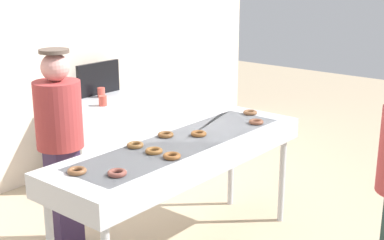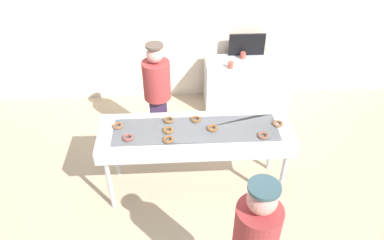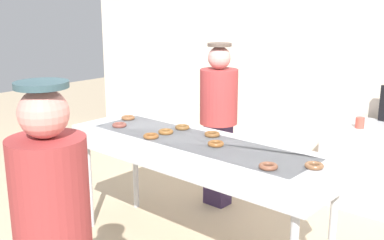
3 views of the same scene
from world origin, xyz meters
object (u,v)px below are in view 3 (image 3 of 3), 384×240
(chocolate_donut_5, at_px, (151,136))
(chocolate_donut_8, at_px, (268,166))
(paper_cup_1, at_px, (360,123))
(fryer_conveyor, at_px, (196,152))
(chocolate_donut_4, at_px, (182,127))
(chocolate_donut_1, at_px, (212,134))
(customer_waiting, at_px, (52,222))
(chocolate_donut_0, at_px, (128,118))
(chocolate_donut_3, at_px, (119,125))
(chocolate_donut_7, at_px, (216,144))
(worker_baker, at_px, (219,113))
(chocolate_donut_6, at_px, (314,166))
(chocolate_donut_2, at_px, (166,132))

(chocolate_donut_5, distance_m, chocolate_donut_8, 1.10)
(chocolate_donut_8, distance_m, paper_cup_1, 1.84)
(fryer_conveyor, bearing_deg, chocolate_donut_4, 149.61)
(chocolate_donut_1, xyz_separation_m, customer_waiting, (0.39, -1.75, -0.00))
(chocolate_donut_0, xyz_separation_m, chocolate_donut_3, (0.14, -0.23, 0.00))
(chocolate_donut_4, distance_m, customer_waiting, 1.89)
(chocolate_donut_5, distance_m, chocolate_donut_7, 0.56)
(chocolate_donut_3, distance_m, chocolate_donut_8, 1.56)
(chocolate_donut_4, bearing_deg, fryer_conveyor, -30.39)
(chocolate_donut_0, bearing_deg, worker_baker, 59.96)
(chocolate_donut_1, xyz_separation_m, chocolate_donut_7, (0.19, -0.18, 0.00))
(chocolate_donut_0, xyz_separation_m, chocolate_donut_6, (1.93, -0.06, 0.00))
(chocolate_donut_0, bearing_deg, chocolate_donut_2, -10.78)
(fryer_conveyor, relative_size, chocolate_donut_0, 18.14)
(chocolate_donut_1, height_order, chocolate_donut_4, same)
(chocolate_donut_2, bearing_deg, chocolate_donut_8, -8.22)
(paper_cup_1, bearing_deg, chocolate_donut_8, -86.33)
(chocolate_donut_3, height_order, paper_cup_1, chocolate_donut_3)
(chocolate_donut_1, bearing_deg, chocolate_donut_8, -24.96)
(fryer_conveyor, height_order, chocolate_donut_3, chocolate_donut_3)
(chocolate_donut_2, bearing_deg, chocolate_donut_1, 29.92)
(chocolate_donut_1, distance_m, chocolate_donut_8, 0.84)
(fryer_conveyor, relative_size, chocolate_donut_4, 18.14)
(chocolate_donut_0, relative_size, chocolate_donut_3, 1.00)
(chocolate_donut_3, xyz_separation_m, chocolate_donut_6, (1.78, 0.16, 0.00))
(chocolate_donut_4, xyz_separation_m, paper_cup_1, (0.98, 1.48, -0.08))
(fryer_conveyor, distance_m, worker_baker, 1.02)
(chocolate_donut_4, bearing_deg, paper_cup_1, 56.63)
(fryer_conveyor, relative_size, paper_cup_1, 21.63)
(fryer_conveyor, height_order, chocolate_donut_1, chocolate_donut_1)
(chocolate_donut_7, height_order, paper_cup_1, chocolate_donut_7)
(worker_baker, relative_size, customer_waiting, 0.98)
(chocolate_donut_4, relative_size, chocolate_donut_7, 1.00)
(chocolate_donut_3, xyz_separation_m, customer_waiting, (1.19, -1.44, -0.00))
(chocolate_donut_6, bearing_deg, chocolate_donut_4, 173.66)
(chocolate_donut_6, bearing_deg, fryer_conveyor, -177.57)
(chocolate_donut_4, xyz_separation_m, chocolate_donut_7, (0.52, -0.19, 0.00))
(chocolate_donut_3, bearing_deg, chocolate_donut_2, 13.68)
(fryer_conveyor, bearing_deg, worker_baker, 118.00)
(chocolate_donut_5, height_order, chocolate_donut_7, same)
(worker_baker, bearing_deg, chocolate_donut_7, 110.55)
(chocolate_donut_7, xyz_separation_m, chocolate_donut_8, (0.57, -0.17, 0.00))
(chocolate_donut_1, relative_size, chocolate_donut_2, 1.00)
(worker_baker, relative_size, paper_cup_1, 15.59)
(fryer_conveyor, distance_m, chocolate_donut_0, 0.94)
(chocolate_donut_5, height_order, customer_waiting, customer_waiting)
(chocolate_donut_4, bearing_deg, chocolate_donut_2, -91.79)
(customer_waiting, bearing_deg, chocolate_donut_3, 122.03)
(chocolate_donut_2, relative_size, chocolate_donut_8, 1.00)
(chocolate_donut_4, xyz_separation_m, chocolate_donut_6, (1.32, -0.15, 0.00))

